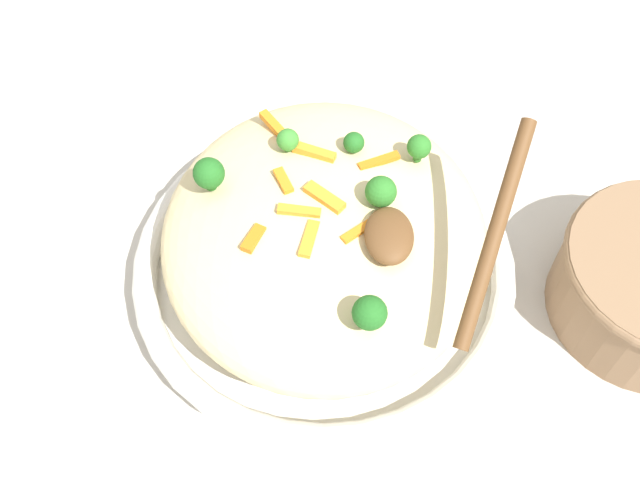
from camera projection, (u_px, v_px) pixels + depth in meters
ground_plane at (320, 284)px, 0.72m from camera, size 2.40×2.40×0.00m
serving_bowl at (320, 269)px, 0.70m from camera, size 0.36×0.36×0.05m
pasta_mound at (320, 233)px, 0.65m from camera, size 0.31×0.29×0.08m
carrot_piece_0 at (272, 127)px, 0.67m from camera, size 0.04×0.03×0.01m
carrot_piece_1 at (279, 181)px, 0.63m from camera, size 0.03×0.02×0.01m
carrot_piece_2 at (310, 152)px, 0.65m from camera, size 0.02×0.04×0.01m
carrot_piece_3 at (375, 161)px, 0.65m from camera, size 0.02×0.04×0.01m
carrot_piece_4 at (326, 197)px, 0.62m from camera, size 0.03×0.04×0.01m
carrot_piece_5 at (295, 211)px, 0.61m from camera, size 0.01×0.04×0.01m
carrot_piece_6 at (249, 239)px, 0.60m from camera, size 0.03×0.02×0.01m
carrot_piece_7 at (305, 239)px, 0.60m from camera, size 0.04×0.02×0.01m
carrot_piece_8 at (354, 231)px, 0.60m from camera, size 0.03×0.03×0.01m
broccoli_floret_0 at (376, 192)px, 0.61m from camera, size 0.03×0.03×0.03m
broccoli_floret_1 at (365, 313)px, 0.55m from camera, size 0.03×0.03×0.03m
broccoli_floret_2 at (205, 174)px, 0.62m from camera, size 0.03×0.03×0.03m
broccoli_floret_3 at (284, 140)px, 0.65m from camera, size 0.02×0.02×0.03m
broccoli_floret_4 at (415, 147)px, 0.64m from camera, size 0.02×0.02×0.03m
broccoli_floret_5 at (350, 143)px, 0.65m from camera, size 0.02×0.02×0.02m
serving_spoon at (423, 235)px, 0.57m from camera, size 0.16×0.13×0.10m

